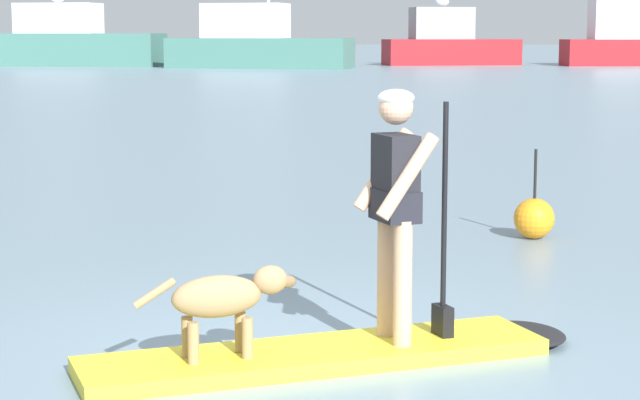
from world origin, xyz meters
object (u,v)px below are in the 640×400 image
Objects in this scene: dog at (225,298)px; moored_boat_starboard at (448,43)px; moored_boat_far_port at (70,42)px; marker_buoy at (534,218)px; moored_boat_port at (256,44)px; paddleboard at (348,352)px; moored_boat_far_starboard at (627,41)px; person_paddler at (397,197)px.

moored_boat_starboard is at bearing 84.39° from dog.
moored_boat_far_port reaches higher than marker_buoy.
marker_buoy is (7.85, -56.47, -1.24)m from moored_boat_port.
paddleboard is at bearing 22.02° from dog.
moored_boat_port is at bearing -18.73° from moored_boat_far_port.
moored_boat_port is 57.03m from marker_buoy.
paddleboard is 0.26× the size of moored_boat_port.
dog is at bearing -105.00° from moored_boat_far_starboard.
dog is 0.11× the size of moored_boat_starboard.
marker_buoy is (1.85, 4.41, 0.16)m from paddleboard.
moored_boat_port is at bearing -166.18° from moored_boat_far_starboard.
moored_boat_starboard reaches higher than person_paddler.
person_paddler is 1.28m from dog.
dog is at bearing -75.08° from moored_boat_far_port.
moored_boat_starboard is 9.93× the size of marker_buoy.
paddleboard is 1.04m from person_paddler.
dog is 0.08× the size of moored_boat_far_port.
paddleboard is 4.79m from marker_buoy.
moored_boat_far_port is at bearing 105.60° from paddleboard.
moored_boat_far_starboard is at bearing 75.00° from dog.
moored_boat_far_starboard is (11.24, -1.14, 0.17)m from moored_boat_starboard.
moored_boat_starboard is 11.30m from moored_boat_far_starboard.
dog is (-0.75, -0.30, 0.42)m from paddleboard.
paddleboard is 0.37× the size of moored_boat_far_starboard.
moored_boat_starboard is at bearing 86.31° from marker_buoy.
moored_boat_far_starboard is (17.17, 66.58, 1.51)m from paddleboard.
paddleboard is 3.59× the size of marker_buoy.
dog is at bearing -85.10° from moored_boat_port.
moored_boat_port is at bearing 95.93° from person_paddler.
person_paddler is 1.78× the size of marker_buoy.
moored_boat_far_port is 1.31× the size of moored_boat_starboard.
paddleboard is 0.28× the size of moored_boat_far_port.
moored_boat_far_port is (-18.15, 65.00, 1.45)m from paddleboard.
paddleboard is 61.19m from moored_boat_port.
person_paddler is at bearing 22.02° from paddleboard.
moored_boat_far_port is 63.82m from marker_buoy.
paddleboard is at bearing -95.01° from moored_boat_starboard.
moored_boat_port is (-6.31, 60.76, 0.41)m from person_paddler.
paddleboard is at bearing -157.98° from person_paddler.
moored_boat_far_starboard reaches higher than dog.
marker_buoy is (-4.08, -63.31, -1.19)m from moored_boat_starboard.
moored_boat_far_starboard is 64.04m from marker_buoy.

